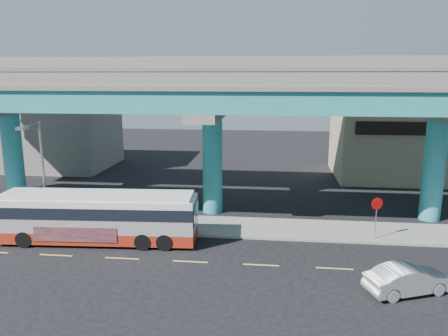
# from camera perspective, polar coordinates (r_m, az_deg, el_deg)

# --- Properties ---
(ground) EXTENTS (120.00, 120.00, 0.00)m
(ground) POSITION_cam_1_polar(r_m,az_deg,el_deg) (25.59, -4.29, -11.83)
(ground) COLOR black
(ground) RESTS_ON ground
(sidewalk) EXTENTS (70.00, 4.00, 0.15)m
(sidewalk) POSITION_cam_1_polar(r_m,az_deg,el_deg) (30.60, -2.38, -7.57)
(sidewalk) COLOR gray
(sidewalk) RESTS_ON ground
(lane_markings) EXTENTS (58.00, 0.12, 0.01)m
(lane_markings) POSITION_cam_1_polar(r_m,az_deg,el_deg) (25.32, -4.42, -12.09)
(lane_markings) COLOR #D8C64C
(lane_markings) RESTS_ON ground
(viaduct) EXTENTS (52.00, 12.40, 11.70)m
(viaduct) POSITION_cam_1_polar(r_m,az_deg,el_deg) (32.41, -1.54, 9.92)
(viaduct) COLOR teal
(viaduct) RESTS_ON ground
(building_beige) EXTENTS (14.00, 10.23, 7.00)m
(building_beige) POSITION_cam_1_polar(r_m,az_deg,el_deg) (48.39, 22.62, 3.00)
(building_beige) COLOR tan
(building_beige) RESTS_ON ground
(building_concrete) EXTENTS (12.00, 10.00, 9.00)m
(building_concrete) POSITION_cam_1_polar(r_m,az_deg,el_deg) (53.29, -21.04, 4.96)
(building_concrete) COLOR gray
(building_concrete) RESTS_ON ground
(transit_bus) EXTENTS (12.46, 3.35, 3.16)m
(transit_bus) POSITION_cam_1_polar(r_m,az_deg,el_deg) (28.58, -16.08, -5.98)
(transit_bus) COLOR maroon
(transit_bus) RESTS_ON ground
(sedan) EXTENTS (4.39, 5.28, 1.40)m
(sedan) POSITION_cam_1_polar(r_m,az_deg,el_deg) (23.46, 22.96, -13.25)
(sedan) COLOR #A2A2A6
(sedan) RESTS_ON ground
(parked_car) EXTENTS (3.54, 4.39, 1.21)m
(parked_car) POSITION_cam_1_polar(r_m,az_deg,el_deg) (33.09, -18.22, -5.43)
(parked_car) COLOR #2C2B30
(parked_car) RESTS_ON sidewalk
(street_lamp) EXTENTS (0.50, 2.39, 7.26)m
(street_lamp) POSITION_cam_1_polar(r_m,az_deg,el_deg) (30.99, -23.14, 0.95)
(street_lamp) COLOR gray
(street_lamp) RESTS_ON sidewalk
(stop_sign) EXTENTS (0.77, 0.33, 2.72)m
(stop_sign) POSITION_cam_1_polar(r_m,az_deg,el_deg) (29.13, 19.33, -5.05)
(stop_sign) COLOR gray
(stop_sign) RESTS_ON sidewalk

